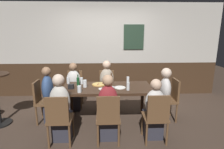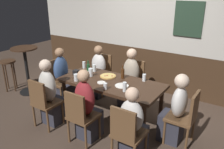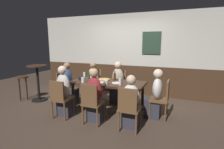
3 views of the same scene
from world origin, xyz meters
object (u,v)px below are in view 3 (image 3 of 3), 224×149
object	(u,v)px
person_right_near	(131,106)
person_head_west	(69,87)
chair_head_east	(162,97)
highball_clear	(130,78)
person_left_far	(93,84)
chair_left_near	(60,97)
person_mid_far	(117,85)
beer_glass_tall	(106,83)
chair_mid_near	(92,102)
dining_table	(108,85)
plate_white_small	(101,82)
person_mid_near	(95,99)
pint_glass_pale	(93,76)
bar_stool	(22,82)
chair_right_near	(129,107)
person_left_near	(65,95)
tumbler_short	(120,82)
beer_bottle_brown	(115,76)
pizza	(104,79)
beer_bottle_green	(89,75)
beer_glass_half	(92,78)
side_bar_table	(38,80)
condiment_caddy	(81,78)
chair_left_far	(95,82)
pint_glass_stout	(84,75)
person_head_east	(155,97)
plate_white_large	(117,83)

from	to	relation	value
person_right_near	person_head_west	bearing A→B (deg)	161.04
chair_head_east	highball_clear	distance (m)	0.97
person_left_far	person_right_near	bearing A→B (deg)	-40.17
chair_left_near	chair_head_east	world-z (taller)	same
person_mid_far	beer_glass_tall	world-z (taller)	person_mid_far
chair_mid_near	chair_head_east	xyz separation A→B (m)	(1.32, 0.84, 0.00)
dining_table	person_head_west	size ratio (longest dim) A/B	1.55
person_right_near	plate_white_small	distance (m)	1.08
dining_table	person_mid_near	bearing A→B (deg)	-90.00
pint_glass_pale	bar_stool	world-z (taller)	pint_glass_pale
chair_left_near	chair_right_near	distance (m)	1.59
person_left_near	plate_white_small	xyz separation A→B (m)	(0.69, 0.53, 0.24)
person_left_near	tumbler_short	distance (m)	1.31
chair_mid_near	bar_stool	world-z (taller)	chair_mid_near
chair_right_near	beer_bottle_brown	distance (m)	1.33
pizza	beer_bottle_green	distance (m)	0.44
pizza	beer_bottle_green	xyz separation A→B (m)	(-0.43, -0.03, 0.08)
beer_bottle_green	beer_glass_half	bearing A→B (deg)	-39.04
tumbler_short	side_bar_table	xyz separation A→B (m)	(-2.59, 0.15, -0.19)
highball_clear	person_left_near	bearing A→B (deg)	-141.39
person_mid_far	person_right_near	xyz separation A→B (m)	(0.80, -1.35, -0.04)
person_right_near	person_head_west	distance (m)	2.07
beer_bottle_green	condiment_caddy	distance (m)	0.25
chair_right_near	chair_left_far	distance (m)	2.31
beer_glass_half	pint_glass_stout	world-z (taller)	beer_glass_half
chair_mid_near	person_head_east	bearing A→B (deg)	35.84
pint_glass_pale	person_mid_near	bearing A→B (deg)	-59.16
chair_head_east	beer_bottle_green	xyz separation A→B (m)	(-1.93, 0.13, 0.34)
person_left_near	highball_clear	distance (m)	1.64
pizza	plate_white_small	distance (m)	0.31
person_mid_near	highball_clear	distance (m)	1.15
beer_glass_tall	condiment_caddy	world-z (taller)	beer_glass_tall
chair_head_east	person_head_east	xyz separation A→B (m)	(-0.16, 0.00, -0.02)
person_mid_near	person_head_east	distance (m)	1.34
beer_glass_half	condiment_caddy	size ratio (longest dim) A/B	1.35
person_right_near	side_bar_table	bearing A→B (deg)	168.71
beer_glass_half	pint_glass_stout	xyz separation A→B (m)	(-0.39, 0.28, -0.00)
chair_left_far	pint_glass_stout	distance (m)	0.63
pint_glass_stout	highball_clear	size ratio (longest dim) A/B	1.08
chair_right_near	tumbler_short	size ratio (longest dim) A/B	5.73
chair_right_near	person_left_near	world-z (taller)	person_left_near
plate_white_small	condiment_caddy	world-z (taller)	condiment_caddy
chair_left_far	chair_left_near	bearing A→B (deg)	-90.00
person_head_west	plate_white_small	bearing A→B (deg)	-7.82
chair_head_east	chair_left_near	bearing A→B (deg)	-158.44
chair_mid_near	person_left_far	distance (m)	1.71
beer_glass_half	plate_white_large	distance (m)	0.71
person_left_near	person_head_east	xyz separation A→B (m)	(1.96, 0.68, -0.02)
beer_bottle_green	chair_mid_near	bearing A→B (deg)	-57.98
dining_table	chair_right_near	xyz separation A→B (m)	(0.80, -0.84, -0.16)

